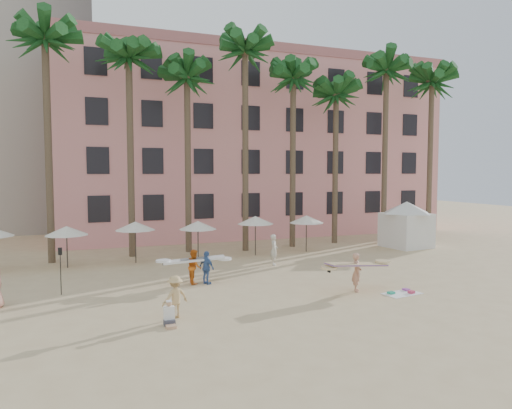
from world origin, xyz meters
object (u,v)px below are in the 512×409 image
object	(u,v)px
cabana	(406,220)
carrier_white	(194,265)
pink_hotel	(246,149)
carrier_yellow	(357,270)

from	to	relation	value
cabana	carrier_white	size ratio (longest dim) A/B	1.56
pink_hotel	carrier_white	size ratio (longest dim) A/B	10.91
pink_hotel	cabana	xyz separation A→B (m)	(8.07, -14.28, -5.93)
cabana	carrier_yellow	world-z (taller)	cabana
carrier_yellow	carrier_white	world-z (taller)	carrier_yellow
pink_hotel	cabana	bearing A→B (deg)	-60.54
carrier_yellow	pink_hotel	bearing A→B (deg)	83.61
carrier_white	pink_hotel	bearing A→B (deg)	64.12
cabana	carrier_yellow	bearing A→B (deg)	-137.30
cabana	carrier_yellow	size ratio (longest dim) A/B	1.50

